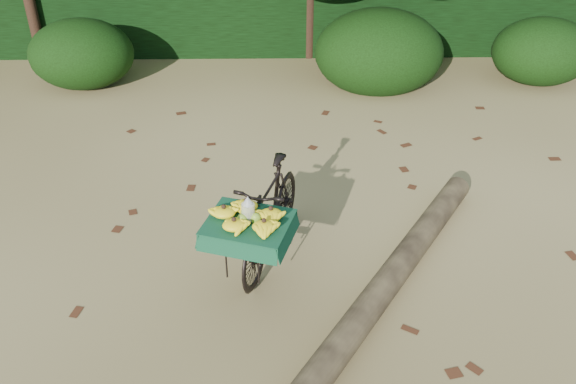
{
  "coord_description": "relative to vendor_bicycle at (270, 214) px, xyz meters",
  "views": [
    {
      "loc": [
        -0.03,
        -4.59,
        3.74
      ],
      "look_at": [
        0.05,
        -0.04,
        0.79
      ],
      "focal_mm": 38.0,
      "sensor_mm": 36.0,
      "label": 1
    }
  ],
  "objects": [
    {
      "name": "vendor_bicycle",
      "position": [
        0.0,
        0.0,
        0.0
      ],
      "size": [
        1.05,
        1.78,
        0.97
      ],
      "rotation": [
        0.0,
        0.0,
        -0.3
      ],
      "color": "black",
      "rests_on": "ground"
    },
    {
      "name": "fallen_log",
      "position": [
        1.11,
        -0.45,
        -0.37
      ],
      "size": [
        2.12,
        3.06,
        0.25
      ],
      "primitive_type": "cylinder",
      "rotation": [
        1.57,
        0.0,
        -0.58
      ],
      "color": "brown",
      "rests_on": "ground"
    },
    {
      "name": "ground",
      "position": [
        0.12,
        -0.05,
        -0.49
      ],
      "size": [
        80.0,
        80.0,
        0.0
      ],
      "primitive_type": "plane",
      "color": "tan",
      "rests_on": "ground"
    },
    {
      "name": "bush_clumps",
      "position": [
        0.62,
        4.25,
        -0.04
      ],
      "size": [
        8.8,
        1.7,
        0.9
      ],
      "primitive_type": null,
      "color": "black",
      "rests_on": "ground"
    },
    {
      "name": "leaf_litter",
      "position": [
        0.12,
        0.6,
        -0.49
      ],
      "size": [
        7.0,
        7.3,
        0.01
      ],
      "primitive_type": null,
      "color": "#442312",
      "rests_on": "ground"
    }
  ]
}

